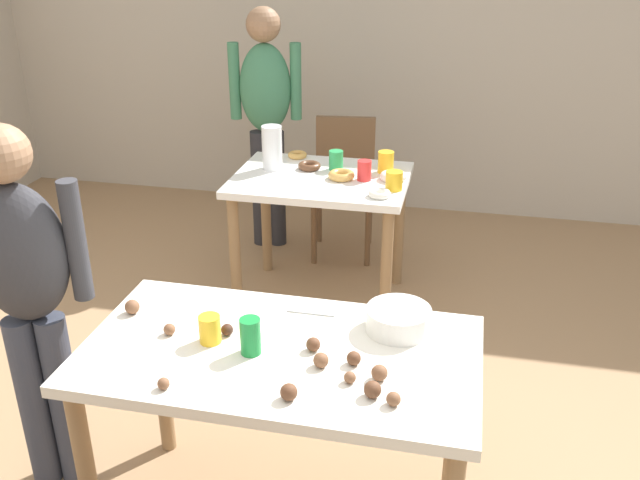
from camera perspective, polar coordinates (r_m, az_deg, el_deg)
wall_back at (r=5.11m, az=8.10°, el=16.58°), size 6.40×0.10×2.60m
dining_table_near at (r=2.31m, az=-3.26°, el=-11.06°), size 1.27×0.69×0.75m
dining_table_far at (r=3.79m, az=0.07°, el=3.47°), size 0.93×0.70×0.75m
chair_far_table at (r=4.49m, az=1.98°, el=5.12°), size 0.44×0.44×0.87m
person_girl_near at (r=2.61m, az=-22.96°, el=-3.62°), size 0.45×0.29×1.42m
person_adult_far at (r=4.45m, az=-4.45°, el=10.69°), size 0.46×0.26×1.54m
mixing_bowl at (r=2.34m, az=6.46°, el=-6.48°), size 0.22×0.22×0.08m
soda_can at (r=2.21m, az=-5.73°, el=-7.85°), size 0.07×0.07×0.12m
fork_near at (r=2.44m, az=-0.74°, el=-5.98°), size 0.17×0.02×0.01m
cup_near_0 at (r=2.29m, az=-9.03°, el=-7.23°), size 0.07×0.07×0.09m
cake_ball_0 at (r=2.17m, az=2.78°, el=-9.67°), size 0.04×0.04×0.04m
cake_ball_1 at (r=2.36m, az=-12.25°, el=-7.17°), size 0.04×0.04×0.04m
cake_ball_2 at (r=2.12m, az=-12.72°, el=-11.42°), size 0.04×0.04×0.04m
cake_ball_3 at (r=2.02m, az=6.05°, el=-12.84°), size 0.04×0.04×0.04m
cake_ball_4 at (r=2.33m, az=-7.60°, el=-7.26°), size 0.04×0.04×0.04m
cake_ball_5 at (r=2.03m, az=-2.58°, el=-12.36°), size 0.05×0.05×0.05m
cake_ball_6 at (r=2.15m, az=0.08°, el=-9.83°), size 0.05×0.05×0.05m
cake_ball_7 at (r=2.11m, az=4.90°, el=-10.80°), size 0.05×0.05×0.05m
cake_ball_8 at (r=2.09m, az=2.46°, el=-11.20°), size 0.04×0.04×0.04m
cake_ball_9 at (r=2.51m, az=-15.15°, el=-5.31°), size 0.05×0.05×0.05m
cake_ball_10 at (r=2.23m, az=-0.56°, el=-8.56°), size 0.05×0.05×0.05m
cake_ball_11 at (r=2.04m, az=4.33°, el=-12.13°), size 0.05×0.05×0.05m
pitcher_far at (r=3.84m, az=-3.96°, el=7.55°), size 0.11×0.11×0.24m
cup_far_0 at (r=3.84m, az=1.32°, el=6.55°), size 0.08×0.08×0.11m
cup_far_1 at (r=3.81m, az=5.42°, el=6.38°), size 0.09×0.09×0.12m
cup_far_2 at (r=3.56m, az=6.10°, el=4.87°), size 0.09×0.09×0.10m
cup_far_3 at (r=3.68m, az=3.66°, el=5.72°), size 0.07×0.07×0.11m
donut_far_0 at (r=3.71m, az=6.03°, el=5.23°), size 0.14×0.14×0.04m
donut_far_1 at (r=4.06m, az=-1.87°, el=6.99°), size 0.11×0.11×0.03m
donut_far_2 at (r=3.47m, az=4.93°, el=3.81°), size 0.11×0.11×0.03m
donut_far_3 at (r=3.86m, az=-0.88°, el=6.10°), size 0.13×0.13×0.04m
donut_far_4 at (r=3.70m, az=1.77°, el=5.34°), size 0.14×0.14×0.04m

